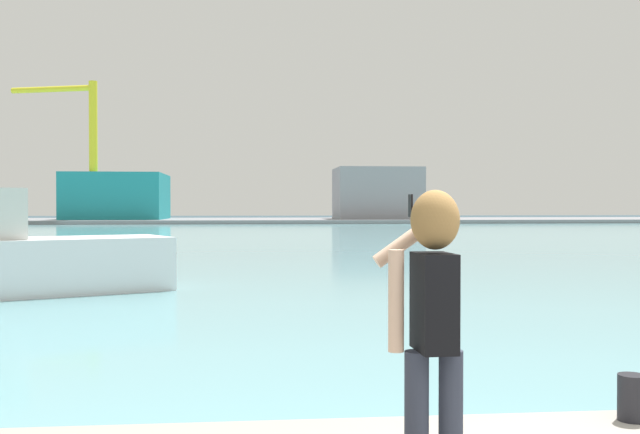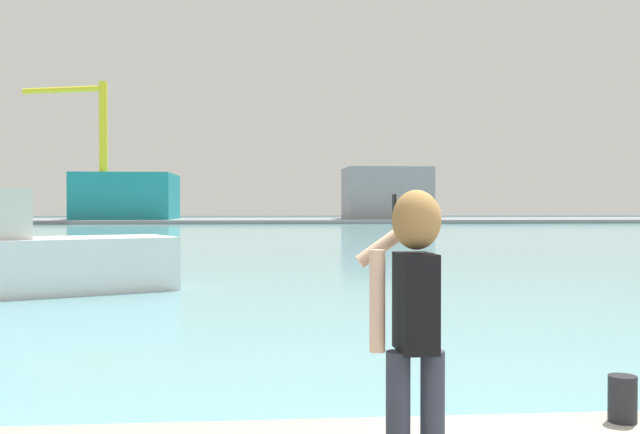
# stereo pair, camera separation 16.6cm
# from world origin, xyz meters

# --- Properties ---
(ground_plane) EXTENTS (220.00, 220.00, 0.00)m
(ground_plane) POSITION_xyz_m (0.00, 50.00, 0.00)
(ground_plane) COLOR #334751
(harbor_water) EXTENTS (140.00, 100.00, 0.02)m
(harbor_water) POSITION_xyz_m (0.00, 52.00, 0.01)
(harbor_water) COLOR #6BA8B2
(harbor_water) RESTS_ON ground_plane
(far_shore_dock) EXTENTS (140.00, 20.00, 0.47)m
(far_shore_dock) POSITION_xyz_m (0.00, 92.00, 0.24)
(far_shore_dock) COLOR gray
(far_shore_dock) RESTS_ON ground_plane
(person_photographer) EXTENTS (0.53, 0.55, 1.74)m
(person_photographer) POSITION_xyz_m (-0.96, 0.49, 1.55)
(person_photographer) COLOR #2D3342
(person_photographer) RESTS_ON quay_promenade
(harbor_bollard) EXTENTS (0.21, 0.21, 0.35)m
(harbor_bollard) POSITION_xyz_m (0.93, 1.72, 0.66)
(harbor_bollard) COLOR black
(harbor_bollard) RESTS_ON quay_promenade
(warehouse_left) EXTENTS (12.03, 13.07, 5.82)m
(warehouse_left) POSITION_xyz_m (-18.70, 91.83, 3.38)
(warehouse_left) COLOR teal
(warehouse_left) RESTS_ON far_shore_dock
(warehouse_right) EXTENTS (10.84, 8.83, 6.64)m
(warehouse_right) POSITION_xyz_m (14.81, 89.87, 3.79)
(warehouse_right) COLOR gray
(warehouse_right) RESTS_ON far_shore_dock
(port_crane) EXTENTS (10.98, 4.11, 16.73)m
(port_crane) POSITION_xyz_m (-21.80, 86.48, 10.66)
(port_crane) COLOR yellow
(port_crane) RESTS_ON far_shore_dock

